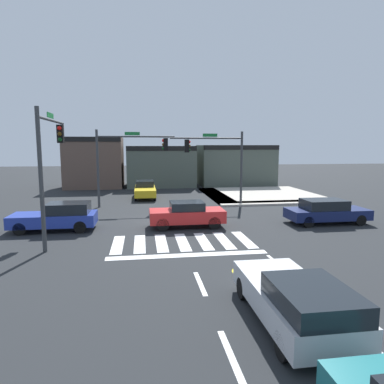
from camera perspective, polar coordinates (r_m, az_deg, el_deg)
name	(u,v)px	position (r m, az deg, el deg)	size (l,w,h in m)	color
ground_plane	(174,221)	(20.83, -3.03, -4.92)	(120.00, 120.00, 0.00)	#232628
crosswalk_near	(183,242)	(16.49, -1.58, -8.30)	(6.58, 3.03, 0.01)	silver
lane_markings	(265,333)	(9.25, 12.04, -21.94)	(6.80, 24.25, 0.01)	white
bike_detector_marking	(247,271)	(12.97, 9.18, -12.92)	(1.12, 1.12, 0.01)	yellow
curb_corner_northeast	(257,195)	(31.73, 10.80, -0.53)	(10.00, 10.60, 0.15)	#B2AA9E
storefront_row	(170,164)	(39.19, -3.61, 4.61)	(23.16, 5.73, 5.46)	brown
traffic_signal_northeast	(217,155)	(25.93, 4.13, 6.19)	(5.54, 0.32, 5.61)	#383A3D
traffic_signal_northwest	(128,154)	(25.91, -10.60, 6.26)	(5.76, 0.32, 5.72)	#383A3D
traffic_signal_southwest	(50,152)	(17.29, -22.56, 6.11)	(0.32, 4.74, 6.16)	#383A3D
car_blue	(58,217)	(19.88, -21.42, -3.83)	(4.39, 1.83, 1.50)	#23389E
car_yellow	(145,189)	(30.45, -7.82, 0.43)	(1.78, 4.50, 1.42)	gold
car_red	(187,214)	(19.27, -0.84, -3.69)	(4.16, 1.72, 1.45)	red
car_navy	(326,211)	(21.69, 21.43, -2.99)	(4.68, 1.89, 1.42)	#141E4C
car_silver	(295,299)	(9.37, 16.80, -16.73)	(1.86, 4.43, 1.41)	#B7BABF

